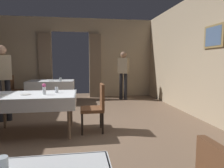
% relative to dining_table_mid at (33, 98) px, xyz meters
% --- Properties ---
extents(ground, '(10.08, 10.08, 0.00)m').
position_rel_dining_table_mid_xyz_m(ground, '(0.51, -0.20, -0.67)').
color(ground, '#7A604C').
extents(wall_right, '(0.16, 8.40, 3.00)m').
position_rel_dining_table_mid_xyz_m(wall_right, '(3.71, -0.20, 0.83)').
color(wall_right, tan).
rests_on(wall_right, ground).
extents(wall_back, '(6.40, 0.27, 3.00)m').
position_rel_dining_table_mid_xyz_m(wall_back, '(0.51, 3.98, 0.84)').
color(wall_back, tan).
rests_on(wall_back, ground).
extents(dining_table_mid, '(1.57, 1.03, 0.75)m').
position_rel_dining_table_mid_xyz_m(dining_table_mid, '(0.00, 0.00, 0.00)').
color(dining_table_mid, '#7A604C').
rests_on(dining_table_mid, ground).
extents(dining_table_far, '(1.47, 0.98, 0.75)m').
position_rel_dining_table_mid_xyz_m(dining_table_far, '(-0.09, 2.93, -0.02)').
color(dining_table_far, '#7A604C').
rests_on(dining_table_far, ground).
extents(chair_mid_right, '(0.44, 0.44, 0.93)m').
position_rel_dining_table_mid_xyz_m(chair_mid_right, '(1.17, -0.06, -0.16)').
color(chair_mid_right, black).
rests_on(chair_mid_right, ground).
extents(chair_far_left, '(0.44, 0.44, 0.93)m').
position_rel_dining_table_mid_xyz_m(chair_far_left, '(-1.21, 2.91, -0.16)').
color(chair_far_left, black).
rests_on(chair_far_left, ground).
extents(glass_near_a, '(0.07, 0.07, 0.08)m').
position_rel_dining_table_mid_xyz_m(glass_near_a, '(0.46, -2.79, 0.12)').
color(glass_near_a, silver).
rests_on(glass_near_a, dining_table_near).
extents(flower_vase_mid, '(0.07, 0.07, 0.21)m').
position_rel_dining_table_mid_xyz_m(flower_vase_mid, '(0.21, -0.08, 0.19)').
color(flower_vase_mid, silver).
rests_on(flower_vase_mid, dining_table_mid).
extents(glass_mid_b, '(0.06, 0.06, 0.12)m').
position_rel_dining_table_mid_xyz_m(glass_mid_b, '(0.41, 0.10, 0.14)').
color(glass_mid_b, silver).
rests_on(glass_mid_b, dining_table_mid).
extents(plate_mid_c, '(0.18, 0.18, 0.01)m').
position_rel_dining_table_mid_xyz_m(plate_mid_c, '(-0.13, -0.05, 0.08)').
color(plate_mid_c, white).
rests_on(plate_mid_c, dining_table_mid).
extents(plate_mid_d, '(0.18, 0.18, 0.01)m').
position_rel_dining_table_mid_xyz_m(plate_mid_d, '(-0.51, -0.10, 0.08)').
color(plate_mid_d, white).
rests_on(plate_mid_d, dining_table_mid).
extents(plate_far_a, '(0.22, 0.22, 0.01)m').
position_rel_dining_table_mid_xyz_m(plate_far_a, '(-0.17, 3.27, 0.08)').
color(plate_far_a, white).
rests_on(plate_far_a, dining_table_far).
extents(plate_far_b, '(0.19, 0.19, 0.01)m').
position_rel_dining_table_mid_xyz_m(plate_far_b, '(-0.08, 2.69, 0.08)').
color(plate_far_b, white).
rests_on(plate_far_b, dining_table_far).
extents(glass_far_c, '(0.07, 0.07, 0.11)m').
position_rel_dining_table_mid_xyz_m(glass_far_c, '(0.25, 2.59, 0.14)').
color(glass_far_c, silver).
rests_on(glass_far_c, dining_table_far).
extents(person_waiter_by_doorway, '(0.42, 0.35, 1.72)m').
position_rel_dining_table_mid_xyz_m(person_waiter_by_doorway, '(-0.85, 0.93, 0.35)').
color(person_waiter_by_doorway, black).
rests_on(person_waiter_by_doorway, ground).
extents(person_diner_standing_aside, '(0.42, 0.38, 1.72)m').
position_rel_dining_table_mid_xyz_m(person_diner_standing_aside, '(2.40, 3.17, 0.35)').
color(person_diner_standing_aside, black).
rests_on(person_diner_standing_aside, ground).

